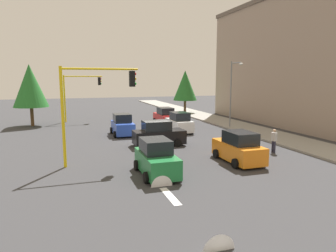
{
  "coord_description": "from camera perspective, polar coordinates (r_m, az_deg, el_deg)",
  "views": [
    {
      "loc": [
        24.82,
        -7.21,
        5.28
      ],
      "look_at": [
        0.05,
        0.91,
        1.2
      ],
      "focal_mm": 32.88,
      "sensor_mm": 36.0,
      "label": 1
    }
  ],
  "objects": [
    {
      "name": "ground_plane",
      "position": [
        26.38,
        -1.92,
        -2.66
      ],
      "size": [
        120.0,
        120.0,
        0.0
      ],
      "primitive_type": "plane",
      "color": "#353538"
    },
    {
      "name": "sidewalk_kerb",
      "position": [
        35.07,
        12.41,
        0.15
      ],
      "size": [
        80.0,
        4.0,
        0.15
      ],
      "primitive_type": "cube",
      "color": "gray",
      "rests_on": "ground"
    },
    {
      "name": "lane_arrow_near",
      "position": [
        14.92,
        -0.58,
        -11.8
      ],
      "size": [
        2.4,
        1.1,
        1.1
      ],
      "color": "silver",
      "rests_on": "ground"
    },
    {
      "name": "apartment_block",
      "position": [
        38.72,
        23.93,
        10.9
      ],
      "size": [
        26.09,
        9.3,
        14.26
      ],
      "color": "gray",
      "rests_on": "ground"
    },
    {
      "name": "traffic_signal_near_right",
      "position": [
        18.91,
        -13.74,
        5.37
      ],
      "size": [
        0.36,
        4.59,
        5.96
      ],
      "color": "yellow",
      "rests_on": "ground"
    },
    {
      "name": "traffic_signal_far_right",
      "position": [
        38.87,
        -16.01,
        6.64
      ],
      "size": [
        0.36,
        4.59,
        5.62
      ],
      "color": "yellow",
      "rests_on": "ground"
    },
    {
      "name": "street_lamp_curbside",
      "position": [
        32.84,
        11.93,
        7.08
      ],
      "size": [
        2.15,
        0.28,
        7.0
      ],
      "color": "slate",
      "rests_on": "ground"
    },
    {
      "name": "tree_roadside_far",
      "position": [
        45.98,
        3.19,
        7.5
      ],
      "size": [
        3.51,
        3.51,
        6.39
      ],
      "color": "brown",
      "rests_on": "ground"
    },
    {
      "name": "tree_opposite_side",
      "position": [
        37.02,
        -24.21,
        6.81
      ],
      "size": [
        3.72,
        3.72,
        6.77
      ],
      "color": "brown",
      "rests_on": "ground"
    },
    {
      "name": "car_black",
      "position": [
        24.18,
        -1.79,
        -1.55
      ],
      "size": [
        2.1,
        4.0,
        1.98
      ],
      "color": "black",
      "rests_on": "ground"
    },
    {
      "name": "car_red",
      "position": [
        35.09,
        -0.58,
        1.72
      ],
      "size": [
        4.15,
        1.97,
        1.98
      ],
      "color": "red",
      "rests_on": "ground"
    },
    {
      "name": "car_green",
      "position": [
        16.95,
        -2.17,
        -6.1
      ],
      "size": [
        3.76,
        1.97,
        1.98
      ],
      "color": "#1E7238",
      "rests_on": "ground"
    },
    {
      "name": "car_blue",
      "position": [
        29.01,
        -8.42,
        0.1
      ],
      "size": [
        3.61,
        2.02,
        1.98
      ],
      "color": "blue",
      "rests_on": "ground"
    },
    {
      "name": "car_orange",
      "position": [
        19.94,
        12.95,
        -4.03
      ],
      "size": [
        4.01,
        2.02,
        1.98
      ],
      "color": "orange",
      "rests_on": "ground"
    },
    {
      "name": "car_white",
      "position": [
        30.25,
        2.1,
        0.56
      ],
      "size": [
        3.85,
        2.01,
        1.98
      ],
      "color": "white",
      "rests_on": "ground"
    },
    {
      "name": "pedestrian_crossing",
      "position": [
        23.14,
        19.04,
        -2.48
      ],
      "size": [
        0.4,
        0.24,
        1.7
      ],
      "color": "#262638",
      "rests_on": "ground"
    }
  ]
}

